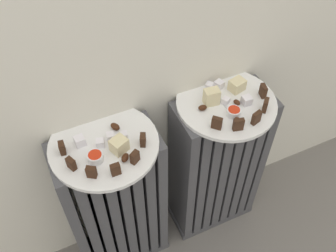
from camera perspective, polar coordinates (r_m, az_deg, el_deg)
name	(u,v)px	position (r m, az deg, el deg)	size (l,w,h in m)	color
radiator_left	(116,206)	(1.32, -7.67, -11.61)	(0.32, 0.16, 0.63)	#47474C
radiator_right	(216,167)	(1.40, 7.10, -5.99)	(0.32, 0.16, 0.63)	#47474C
plate_left	(104,145)	(1.05, -9.46, -2.74)	(0.30, 0.30, 0.01)	white
plate_right	(226,103)	(1.15, 8.61, 3.41)	(0.30, 0.30, 0.01)	white
dark_cake_slice_left_0	(62,148)	(1.04, -15.38, -3.16)	(0.02, 0.01, 0.04)	#382114
dark_cake_slice_left_1	(71,164)	(1.00, -14.11, -5.44)	(0.02, 0.01, 0.04)	#382114
dark_cake_slice_left_2	(91,172)	(0.97, -11.26, -6.70)	(0.02, 0.01, 0.04)	#382114
dark_cake_slice_left_3	(116,170)	(0.97, -7.76, -6.39)	(0.02, 0.01, 0.04)	#382114
dark_cake_slice_left_4	(135,157)	(0.98, -4.93, -4.61)	(0.02, 0.01, 0.04)	#382114
dark_cake_slice_left_5	(143,140)	(1.02, -3.73, -2.07)	(0.02, 0.01, 0.04)	#382114
marble_cake_slice_left_0	(119,145)	(1.01, -7.24, -2.82)	(0.04, 0.04, 0.04)	beige
turkish_delight_left_0	(80,141)	(1.05, -12.92, -2.17)	(0.03, 0.03, 0.03)	white
turkish_delight_left_1	(124,135)	(1.04, -6.55, -1.40)	(0.02, 0.02, 0.02)	white
turkish_delight_left_2	(100,143)	(1.03, -9.98, -2.50)	(0.02, 0.02, 0.02)	white
turkish_delight_left_3	(111,136)	(1.04, -8.48, -1.53)	(0.02, 0.02, 0.02)	white
medjool_date_left_0	(115,127)	(1.07, -7.83, -0.09)	(0.03, 0.02, 0.02)	#3D1E0F
medjool_date_left_1	(125,158)	(1.00, -6.36, -4.67)	(0.03, 0.02, 0.02)	#3D1E0F
jam_bowl_left	(95,157)	(1.01, -10.70, -4.51)	(0.04, 0.04, 0.02)	white
dark_cake_slice_right_0	(217,123)	(1.06, 7.23, 0.43)	(0.03, 0.01, 0.04)	#382114
dark_cake_slice_right_1	(238,125)	(1.07, 10.36, 0.21)	(0.03, 0.01, 0.04)	#382114
dark_cake_slice_right_2	(256,118)	(1.09, 12.94, 1.19)	(0.03, 0.01, 0.04)	#382114
dark_cake_slice_right_3	(265,105)	(1.13, 14.19, 3.00)	(0.03, 0.01, 0.04)	#382114
dark_cake_slice_right_4	(263,91)	(1.17, 13.88, 5.05)	(0.03, 0.01, 0.04)	#382114
marble_cake_slice_right_0	(212,97)	(1.12, 6.45, 4.32)	(0.04, 0.03, 0.05)	beige
marble_cake_slice_right_1	(237,85)	(1.18, 10.17, 5.96)	(0.04, 0.04, 0.04)	beige
turkish_delight_right_0	(226,101)	(1.14, 8.52, 3.71)	(0.02, 0.02, 0.02)	white
turkish_delight_right_1	(210,86)	(1.18, 6.15, 5.88)	(0.02, 0.02, 0.02)	white
turkish_delight_right_2	(247,100)	(1.14, 11.55, 3.73)	(0.03, 0.03, 0.03)	white
turkish_delight_right_3	(219,85)	(1.18, 7.54, 6.09)	(0.02, 0.02, 0.02)	white
medjool_date_right_0	(237,102)	(1.14, 10.13, 3.45)	(0.02, 0.02, 0.01)	#3D1E0F
medjool_date_right_1	(237,120)	(1.09, 10.14, 0.85)	(0.02, 0.02, 0.01)	#3D1E0F
medjool_date_right_2	(203,108)	(1.11, 5.13, 2.70)	(0.03, 0.02, 0.02)	#3D1E0F
jam_bowl_right	(234,112)	(1.11, 9.69, 2.09)	(0.04, 0.04, 0.02)	white
fork	(220,99)	(1.15, 7.66, 3.95)	(0.02, 0.10, 0.00)	silver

